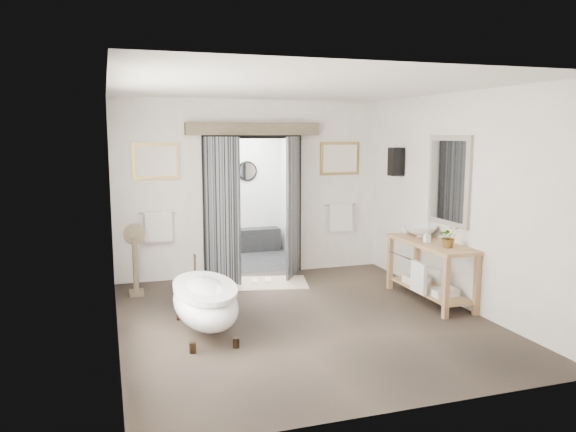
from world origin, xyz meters
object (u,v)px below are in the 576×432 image
object	(u,v)px
rug	(269,283)
basin	(420,232)
vanity	(429,266)
clawfoot_tub	(205,301)

from	to	relation	value
rug	basin	distance (m)	2.49
vanity	rug	bearing A→B (deg)	139.20
basin	rug	bearing A→B (deg)	156.18
basin	vanity	bearing A→B (deg)	-90.92
clawfoot_tub	rug	distance (m)	2.36
rug	basin	world-z (taller)	basin
clawfoot_tub	vanity	bearing A→B (deg)	5.19
vanity	basin	world-z (taller)	basin
clawfoot_tub	vanity	size ratio (longest dim) A/B	1.02
clawfoot_tub	basin	bearing A→B (deg)	11.42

